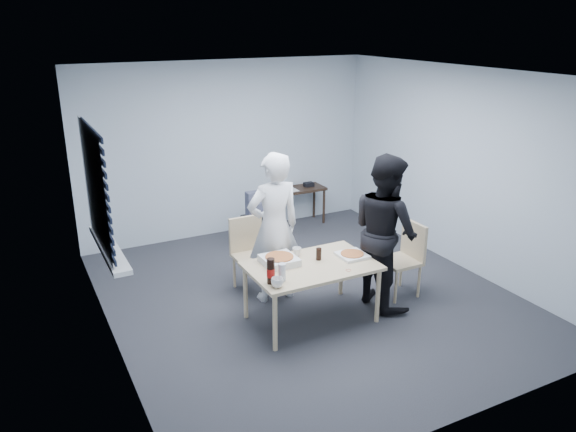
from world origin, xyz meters
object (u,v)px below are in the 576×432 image
dining_table (312,270)px  mug_b (297,252)px  person_white (274,228)px  backpack (256,205)px  chair_far (249,248)px  chair_right (406,254)px  person_black (385,231)px  side_table (297,193)px  stool (256,224)px  mug_a (277,282)px  soda_bottle (271,271)px

dining_table → mug_b: mug_b is taller
person_white → backpack: (0.44, 1.50, -0.23)m
chair_far → chair_right: size_ratio=1.00×
person_white → person_black: same height
person_white → backpack: bearing=-106.5°
side_table → stool: size_ratio=1.90×
chair_right → backpack: bearing=115.4°
person_black → chair_right: bearing=-81.6°
person_white → backpack: 1.58m
mug_a → mug_b: size_ratio=1.23×
chair_far → side_table: 2.34m
person_white → person_black: 1.26m
chair_right → person_black: (-0.37, -0.06, 0.37)m
person_white → chair_right: bearing=157.1°
chair_far → person_black: (1.22, -1.05, 0.37)m
mug_b → mug_a: bearing=-131.9°
mug_a → stool: bearing=70.5°
dining_table → backpack: size_ratio=3.62×
chair_far → mug_b: (0.25, -0.75, 0.19)m
stool → dining_table: bearing=-98.2°
chair_right → soda_bottle: bearing=-172.6°
stool → mug_a: (-0.87, -2.47, 0.35)m
chair_right → mug_a: 1.91m
dining_table → soda_bottle: (-0.58, -0.20, 0.19)m
dining_table → person_black: person_black is taller
chair_right → side_table: 2.73m
person_white → mug_b: person_white is taller
person_white → side_table: size_ratio=1.97×
side_table → backpack: (-0.99, -0.62, 0.14)m
dining_table → mug_b: bearing=95.0°
chair_right → backpack: chair_right is taller
mug_b → soda_bottle: size_ratio=0.38×
stool → backpack: bearing=-90.0°
mug_a → soda_bottle: (-0.02, 0.10, 0.08)m
chair_right → person_white: 1.61m
mug_a → person_white: bearing=65.9°
chair_far → mug_a: size_ratio=7.24×
stool → backpack: backpack is taller
chair_far → soda_bottle: soda_bottle is taller
person_white → side_table: 2.58m
chair_far → soda_bottle: (-0.30, -1.24, 0.28)m
dining_table → person_black: (0.94, -0.01, 0.29)m
person_white → person_black: bearing=148.1°
side_table → soda_bottle: soda_bottle is taller
person_black → mug_b: (-0.96, 0.30, -0.18)m
chair_right → mug_a: size_ratio=7.24×
chair_right → stool: 2.35m
dining_table → chair_right: 1.32m
dining_table → chair_far: size_ratio=1.52×
backpack → mug_a: backpack is taller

